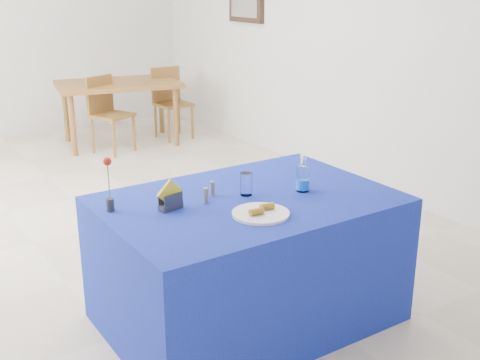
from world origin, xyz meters
name	(u,v)px	position (x,y,z in m)	size (l,w,h in m)	color
floor	(103,227)	(0.00, 0.00, 0.00)	(7.00, 7.00, 0.00)	beige
room_shell	(86,4)	(0.00, 0.00, 1.75)	(7.00, 7.00, 7.00)	silver
plate	(261,214)	(0.13, -2.03, 0.77)	(0.30, 0.30, 0.01)	white
drinking_glass	(246,184)	(0.24, -1.73, 0.82)	(0.07, 0.07, 0.13)	white
salt_shaker	(206,196)	(-0.02, -1.72, 0.80)	(0.03, 0.03, 0.09)	slate
pepper_shaker	(212,189)	(0.07, -1.64, 0.80)	(0.03, 0.03, 0.09)	slate
blue_table	(248,259)	(0.22, -1.78, 0.38)	(1.60, 1.10, 0.76)	#101997
water_bottle	(303,179)	(0.54, -1.85, 0.83)	(0.08, 0.08, 0.21)	white
napkin_holder	(170,200)	(-0.22, -1.70, 0.81)	(0.15, 0.08, 0.17)	#353439
rose_vase	(109,186)	(-0.50, -1.55, 0.90)	(0.05, 0.05, 0.29)	#25252A
oak_table	(118,88)	(1.17, 2.40, 0.68)	(1.57, 1.18, 0.76)	brown
chair_bg_left	(107,109)	(0.91, 2.15, 0.50)	(0.52, 0.52, 0.87)	brown
chair_bg_right	(170,98)	(1.83, 2.35, 0.51)	(0.41, 0.41, 0.88)	brown
banana_pieces	(262,209)	(0.14, -2.03, 0.79)	(0.17, 0.07, 0.03)	gold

